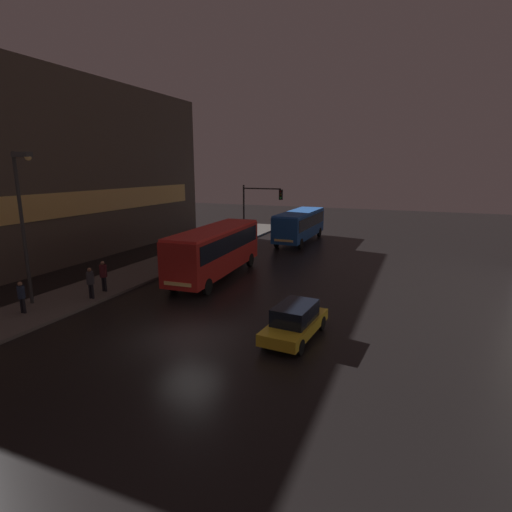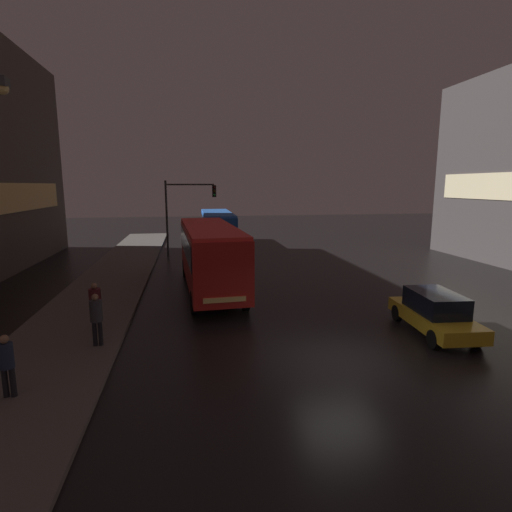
{
  "view_description": "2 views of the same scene",
  "coord_description": "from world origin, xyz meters",
  "px_view_note": "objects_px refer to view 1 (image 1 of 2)",
  "views": [
    {
      "loc": [
        8.95,
        -14.08,
        7.32
      ],
      "look_at": [
        -1.41,
        11.07,
        1.28
      ],
      "focal_mm": 28.0,
      "sensor_mm": 36.0,
      "label": 1
    },
    {
      "loc": [
        -4.58,
        -11.16,
        5.42
      ],
      "look_at": [
        -0.97,
        10.24,
        1.56
      ],
      "focal_mm": 28.0,
      "sensor_mm": 36.0,
      "label": 2
    }
  ],
  "objects_px": {
    "car_taxi": "(295,321)",
    "street_lamp_sidewalk": "(23,206)",
    "pedestrian_far": "(90,280)",
    "pedestrian_near": "(21,295)",
    "pedestrian_mid": "(103,273)",
    "traffic_light_main": "(258,205)",
    "bus_near": "(216,247)",
    "bus_far": "(300,223)"
  },
  "relations": [
    {
      "from": "car_taxi",
      "to": "street_lamp_sidewalk",
      "type": "xyz_separation_m",
      "value": [
        -14.16,
        -1.4,
        4.61
      ]
    },
    {
      "from": "car_taxi",
      "to": "pedestrian_far",
      "type": "height_order",
      "value": "pedestrian_far"
    },
    {
      "from": "pedestrian_near",
      "to": "pedestrian_mid",
      "type": "bearing_deg",
      "value": 175.0
    },
    {
      "from": "pedestrian_near",
      "to": "traffic_light_main",
      "type": "distance_m",
      "value": 21.35
    },
    {
      "from": "traffic_light_main",
      "to": "pedestrian_far",
      "type": "bearing_deg",
      "value": -99.15
    },
    {
      "from": "car_taxi",
      "to": "street_lamp_sidewalk",
      "type": "relative_size",
      "value": 0.55
    },
    {
      "from": "pedestrian_mid",
      "to": "bus_near",
      "type": "bearing_deg",
      "value": 53.97
    },
    {
      "from": "pedestrian_far",
      "to": "bus_far",
      "type": "bearing_deg",
      "value": -170.32
    },
    {
      "from": "pedestrian_mid",
      "to": "traffic_light_main",
      "type": "xyz_separation_m",
      "value": [
        3.16,
        16.31,
        2.71
      ]
    },
    {
      "from": "pedestrian_near",
      "to": "street_lamp_sidewalk",
      "type": "bearing_deg",
      "value": -140.62
    },
    {
      "from": "traffic_light_main",
      "to": "bus_near",
      "type": "bearing_deg",
      "value": -83.17
    },
    {
      "from": "bus_near",
      "to": "bus_far",
      "type": "xyz_separation_m",
      "value": [
        1.47,
        15.09,
        -0.2
      ]
    },
    {
      "from": "bus_near",
      "to": "pedestrian_near",
      "type": "bearing_deg",
      "value": 57.74
    },
    {
      "from": "traffic_light_main",
      "to": "street_lamp_sidewalk",
      "type": "bearing_deg",
      "value": -104.47
    },
    {
      "from": "pedestrian_far",
      "to": "traffic_light_main",
      "type": "relative_size",
      "value": 0.31
    },
    {
      "from": "car_taxi",
      "to": "pedestrian_near",
      "type": "relative_size",
      "value": 2.65
    },
    {
      "from": "car_taxi",
      "to": "pedestrian_mid",
      "type": "height_order",
      "value": "pedestrian_mid"
    },
    {
      "from": "pedestrian_near",
      "to": "traffic_light_main",
      "type": "height_order",
      "value": "traffic_light_main"
    },
    {
      "from": "bus_near",
      "to": "bus_far",
      "type": "height_order",
      "value": "bus_near"
    },
    {
      "from": "traffic_light_main",
      "to": "street_lamp_sidewalk",
      "type": "distance_m",
      "value": 20.16
    },
    {
      "from": "bus_near",
      "to": "pedestrian_far",
      "type": "distance_m",
      "value": 8.2
    },
    {
      "from": "bus_far",
      "to": "traffic_light_main",
      "type": "distance_m",
      "value": 5.65
    },
    {
      "from": "pedestrian_near",
      "to": "pedestrian_far",
      "type": "distance_m",
      "value": 3.41
    },
    {
      "from": "bus_near",
      "to": "traffic_light_main",
      "type": "bearing_deg",
      "value": -86.47
    },
    {
      "from": "bus_far",
      "to": "pedestrian_far",
      "type": "height_order",
      "value": "bus_far"
    },
    {
      "from": "bus_near",
      "to": "traffic_light_main",
      "type": "distance_m",
      "value": 10.85
    },
    {
      "from": "street_lamp_sidewalk",
      "to": "pedestrian_near",
      "type": "bearing_deg",
      "value": -60.49
    },
    {
      "from": "street_lamp_sidewalk",
      "to": "pedestrian_far",
      "type": "bearing_deg",
      "value": 39.83
    },
    {
      "from": "bus_near",
      "to": "street_lamp_sidewalk",
      "type": "height_order",
      "value": "street_lamp_sidewalk"
    },
    {
      "from": "bus_near",
      "to": "pedestrian_far",
      "type": "bearing_deg",
      "value": 56.42
    },
    {
      "from": "pedestrian_mid",
      "to": "pedestrian_far",
      "type": "relative_size",
      "value": 1.03
    },
    {
      "from": "pedestrian_near",
      "to": "pedestrian_far",
      "type": "height_order",
      "value": "pedestrian_far"
    },
    {
      "from": "bus_near",
      "to": "car_taxi",
      "type": "height_order",
      "value": "bus_near"
    },
    {
      "from": "car_taxi",
      "to": "pedestrian_far",
      "type": "xyz_separation_m",
      "value": [
        -11.97,
        0.42,
        0.44
      ]
    },
    {
      "from": "bus_near",
      "to": "pedestrian_far",
      "type": "relative_size",
      "value": 5.83
    },
    {
      "from": "bus_near",
      "to": "pedestrian_near",
      "type": "distance_m",
      "value": 11.6
    },
    {
      "from": "pedestrian_mid",
      "to": "pedestrian_far",
      "type": "xyz_separation_m",
      "value": [
        0.31,
        -1.33,
        -0.04
      ]
    },
    {
      "from": "pedestrian_far",
      "to": "traffic_light_main",
      "type": "bearing_deg",
      "value": -165.32
    },
    {
      "from": "bus_far",
      "to": "street_lamp_sidewalk",
      "type": "relative_size",
      "value": 1.26
    },
    {
      "from": "pedestrian_near",
      "to": "traffic_light_main",
      "type": "xyz_separation_m",
      "value": [
        4.32,
        20.71,
        2.87
      ]
    },
    {
      "from": "bus_far",
      "to": "pedestrian_near",
      "type": "xyz_separation_m",
      "value": [
        -7.06,
        -25.2,
        -0.79
      ]
    },
    {
      "from": "car_taxi",
      "to": "traffic_light_main",
      "type": "height_order",
      "value": "traffic_light_main"
    }
  ]
}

